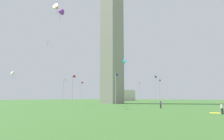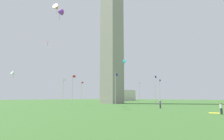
# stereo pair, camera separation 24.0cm
# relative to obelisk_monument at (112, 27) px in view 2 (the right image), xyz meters

# --- Properties ---
(ground_plane) EXTENTS (260.00, 260.00, 0.00)m
(ground_plane) POSITION_rel_obelisk_monument_xyz_m (0.00, 0.00, -28.96)
(ground_plane) COLOR #3D6B2D
(obelisk_monument) EXTENTS (6.37, 6.37, 57.93)m
(obelisk_monument) POSITION_rel_obelisk_monument_xyz_m (0.00, 0.00, 0.00)
(obelisk_monument) COLOR gray
(obelisk_monument) RESTS_ON ground
(flagpole_n) EXTENTS (1.12, 0.14, 8.98)m
(flagpole_n) POSITION_rel_obelisk_monument_xyz_m (17.83, 0.00, -24.08)
(flagpole_n) COLOR silver
(flagpole_n) RESTS_ON ground
(flagpole_ne) EXTENTS (1.12, 0.14, 8.98)m
(flagpole_ne) POSITION_rel_obelisk_monument_xyz_m (12.62, 12.57, -24.08)
(flagpole_ne) COLOR silver
(flagpole_ne) RESTS_ON ground
(flagpole_e) EXTENTS (1.12, 0.14, 8.98)m
(flagpole_e) POSITION_rel_obelisk_monument_xyz_m (0.05, 17.77, -24.08)
(flagpole_e) COLOR silver
(flagpole_e) RESTS_ON ground
(flagpole_se) EXTENTS (1.12, 0.14, 8.98)m
(flagpole_se) POSITION_rel_obelisk_monument_xyz_m (-12.51, 12.57, -24.08)
(flagpole_se) COLOR silver
(flagpole_se) RESTS_ON ground
(flagpole_s) EXTENTS (1.12, 0.14, 8.98)m
(flagpole_s) POSITION_rel_obelisk_monument_xyz_m (-17.72, 0.00, -24.08)
(flagpole_s) COLOR silver
(flagpole_s) RESTS_ON ground
(flagpole_sw) EXTENTS (1.12, 0.14, 8.98)m
(flagpole_sw) POSITION_rel_obelisk_monument_xyz_m (-12.51, -12.57, -24.08)
(flagpole_sw) COLOR silver
(flagpole_sw) RESTS_ON ground
(flagpole_w) EXTENTS (1.12, 0.14, 8.98)m
(flagpole_w) POSITION_rel_obelisk_monument_xyz_m (0.05, -17.77, -24.08)
(flagpole_w) COLOR silver
(flagpole_w) RESTS_ON ground
(flagpole_nw) EXTENTS (1.12, 0.14, 8.98)m
(flagpole_nw) POSITION_rel_obelisk_monument_xyz_m (12.62, -12.57, -24.08)
(flagpole_nw) COLOR silver
(flagpole_nw) RESTS_ON ground
(person_white_shirt) EXTENTS (0.32, 0.32, 1.59)m
(person_white_shirt) POSITION_rel_obelisk_monument_xyz_m (-23.48, -40.82, -28.17)
(person_white_shirt) COLOR #2D2D38
(person_white_shirt) RESTS_ON ground
(person_purple_shirt) EXTENTS (0.32, 0.32, 1.70)m
(person_purple_shirt) POSITION_rel_obelisk_monument_xyz_m (-16.33, -28.03, -28.12)
(person_purple_shirt) COLOR #2D2D38
(person_purple_shirt) RESTS_ON ground
(kite_cyan_delta) EXTENTS (1.98, 2.15, 2.70)m
(kite_cyan_delta) POSITION_rel_obelisk_monument_xyz_m (-4.79, -9.57, -15.56)
(kite_cyan_delta) COLOR #33C6D1
(kite_white_delta) EXTENTS (1.51, 1.21, 2.32)m
(kite_white_delta) POSITION_rel_obelisk_monument_xyz_m (-30.86, 10.60, -19.95)
(kite_white_delta) COLOR white
(kite_orange_delta) EXTENTS (2.35, 2.14, 3.16)m
(kite_orange_delta) POSITION_rel_obelisk_monument_xyz_m (-25.11, -1.52, -1.62)
(kite_orange_delta) COLOR orange
(kite_red_diamond) EXTENTS (1.30, 1.29, 1.50)m
(kite_red_diamond) POSITION_rel_obelisk_monument_xyz_m (-25.10, 2.51, -10.71)
(kite_red_diamond) COLOR red
(kite_purple_delta) EXTENTS (1.78, 1.57, 2.80)m
(kite_purple_delta) POSITION_rel_obelisk_monument_xyz_m (-30.51, -11.83, -7.96)
(kite_purple_delta) COLOR purple
(distant_building) EXTENTS (20.06, 11.60, 6.80)m
(distant_building) POSITION_rel_obelisk_monument_xyz_m (42.50, 32.21, -25.56)
(distant_building) COLOR beige
(distant_building) RESTS_ON ground
(picnic_blanket_near_first_person) EXTENTS (2.13, 1.87, 0.01)m
(picnic_blanket_near_first_person) POSITION_rel_obelisk_monument_xyz_m (-21.65, -39.46, -28.96)
(picnic_blanket_near_first_person) COLOR yellow
(picnic_blanket_near_first_person) RESTS_ON ground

